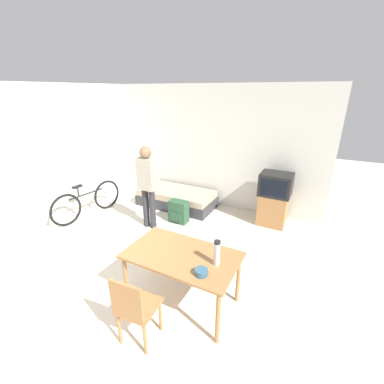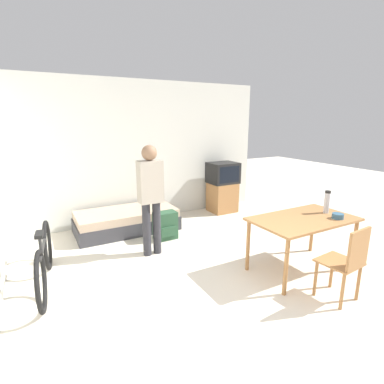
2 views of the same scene
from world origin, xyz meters
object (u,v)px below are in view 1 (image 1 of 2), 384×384
dining_table (182,260)px  daybed (177,198)px  backpack (179,212)px  tv (274,199)px  mate_bowl (201,272)px  wooden_chair (134,308)px  thermos_flask (217,252)px  bicycle (88,201)px  person_standing (147,182)px

dining_table → daybed: bearing=122.3°
dining_table → backpack: 2.21m
tv → mate_bowl: bearing=-94.1°
wooden_chair → backpack: wooden_chair is taller
daybed → thermos_flask: bearing=-51.0°
tv → bicycle: tv is taller
dining_table → person_standing: person_standing is taller
bicycle → person_standing: size_ratio=1.01×
person_standing → backpack: (0.41, 0.44, -0.71)m
person_standing → backpack: person_standing is taller
dining_table → wooden_chair: 0.77m
person_standing → backpack: bearing=47.0°
tv → wooden_chair: bearing=-101.9°
mate_bowl → thermos_flask: bearing=71.9°
bicycle → backpack: 1.98m
wooden_chair → bicycle: size_ratio=0.53×
person_standing → mate_bowl: (1.92, -1.63, -0.18)m
dining_table → wooden_chair: (-0.15, -0.74, -0.16)m
dining_table → thermos_flask: size_ratio=4.38×
daybed → wooden_chair: bearing=-66.0°
tv → bicycle: (-3.58, -1.50, -0.21)m
backpack → mate_bowl: bearing=-53.9°
dining_table → wooden_chair: bearing=-101.1°
dining_table → tv: bearing=77.9°
bicycle → thermos_flask: thermos_flask is taller
mate_bowl → tv: bearing=85.9°
daybed → bicycle: 1.96m
mate_bowl → wooden_chair: bearing=-134.6°
wooden_chair → thermos_flask: (0.59, 0.75, 0.40)m
bicycle → mate_bowl: bearing=-22.5°
person_standing → mate_bowl: person_standing is taller
daybed → bicycle: size_ratio=1.08×
bicycle → dining_table: bearing=-21.4°
mate_bowl → backpack: 2.62m
daybed → bicycle: bicycle is taller
wooden_chair → person_standing: size_ratio=0.54×
daybed → dining_table: bearing=-57.7°
thermos_flask → mate_bowl: thermos_flask is taller
bicycle → mate_bowl: size_ratio=11.57×
wooden_chair → person_standing: (-1.41, 2.15, 0.45)m
bicycle → wooden_chair: bearing=-33.9°
tv → mate_bowl: tv is taller
daybed → thermos_flask: thermos_flask is taller
thermos_flask → tv: bearing=87.2°
backpack → dining_table: bearing=-58.2°
daybed → backpack: 0.83m
tv → wooden_chair: (-0.72, -3.42, -0.06)m
bicycle → mate_bowl: (3.37, -1.40, 0.42)m
person_standing → thermos_flask: 2.44m
daybed → mate_bowl: (1.97, -2.76, 0.57)m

